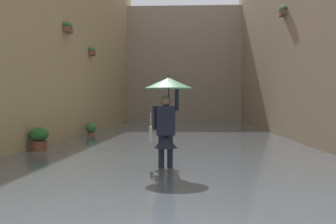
# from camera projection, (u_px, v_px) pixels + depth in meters

# --- Properties ---
(ground_plane) EXTENTS (72.14, 72.14, 0.00)m
(ground_plane) POSITION_uv_depth(u_px,v_px,m) (178.00, 141.00, 16.88)
(ground_plane) COLOR slate
(flood_water) EXTENTS (9.01, 34.86, 0.15)m
(flood_water) POSITION_uv_depth(u_px,v_px,m) (178.00, 139.00, 16.88)
(flood_water) COLOR slate
(flood_water) RESTS_ON ground_plane
(building_facade_right) EXTENTS (2.04, 32.86, 10.80)m
(building_facade_right) POSITION_uv_depth(u_px,v_px,m) (51.00, 3.00, 17.04)
(building_facade_right) COLOR tan
(building_facade_right) RESTS_ON ground_plane
(building_facade_far) EXTENTS (11.81, 1.80, 8.51)m
(building_facade_far) POSITION_uv_depth(u_px,v_px,m) (184.00, 66.00, 32.11)
(building_facade_far) COLOR #A89989
(building_facade_far) RESTS_ON ground_plane
(person_wading) EXTENTS (0.99, 0.99, 2.06)m
(person_wading) POSITION_uv_depth(u_px,v_px,m) (167.00, 105.00, 8.93)
(person_wading) COLOR #4C4233
(person_wading) RESTS_ON ground_plane
(potted_plant_mid_right) EXTENTS (0.48, 0.48, 0.68)m
(potted_plant_mid_right) POSITION_uv_depth(u_px,v_px,m) (91.00, 129.00, 18.38)
(potted_plant_mid_right) COLOR #9E563D
(potted_plant_mid_right) RESTS_ON ground_plane
(potted_plant_far_right) EXTENTS (0.55, 0.55, 0.79)m
(potted_plant_far_right) POSITION_uv_depth(u_px,v_px,m) (39.00, 140.00, 12.32)
(potted_plant_far_right) COLOR brown
(potted_plant_far_right) RESTS_ON ground_plane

